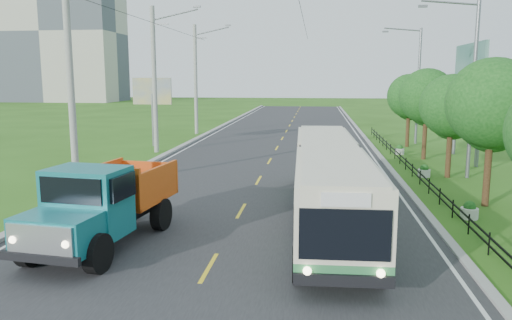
% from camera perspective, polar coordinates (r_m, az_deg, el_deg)
% --- Properties ---
extents(ground, '(240.00, 240.00, 0.00)m').
position_cam_1_polar(ground, '(14.12, -5.41, -12.21)').
color(ground, '#2B5714').
rests_on(ground, ground).
extents(road, '(14.00, 120.00, 0.02)m').
position_cam_1_polar(road, '(33.35, 1.86, 0.43)').
color(road, '#28282B').
rests_on(road, ground).
extents(curb_left, '(0.40, 120.00, 0.15)m').
position_cam_1_polar(curb_left, '(34.70, -10.06, 0.75)').
color(curb_left, '#9E9E99').
rests_on(curb_left, ground).
extents(curb_right, '(0.30, 120.00, 0.10)m').
position_cam_1_polar(curb_right, '(33.50, 14.14, 0.26)').
color(curb_right, '#9E9E99').
rests_on(curb_right, ground).
extents(edge_line_left, '(0.12, 120.00, 0.00)m').
position_cam_1_polar(edge_line_left, '(34.55, -9.19, 0.65)').
color(edge_line_left, silver).
rests_on(edge_line_left, road).
extents(edge_line_right, '(0.12, 120.00, 0.00)m').
position_cam_1_polar(edge_line_right, '(33.44, 13.29, 0.23)').
color(edge_line_right, silver).
rests_on(edge_line_right, road).
extents(centre_dash, '(0.12, 2.20, 0.00)m').
position_cam_1_polar(centre_dash, '(14.11, -5.41, -12.12)').
color(centre_dash, yellow).
rests_on(centre_dash, road).
extents(railing_right, '(0.04, 40.00, 0.60)m').
position_cam_1_polar(railing_right, '(27.74, 17.44, -1.21)').
color(railing_right, black).
rests_on(railing_right, ground).
extents(pole_near, '(3.51, 0.32, 10.00)m').
position_cam_1_polar(pole_near, '(24.49, -20.38, 8.58)').
color(pole_near, gray).
rests_on(pole_near, ground).
extents(pole_mid, '(3.51, 0.32, 10.00)m').
position_cam_1_polar(pole_mid, '(35.60, -11.48, 9.03)').
color(pole_mid, gray).
rests_on(pole_mid, ground).
extents(pole_far, '(3.51, 0.32, 10.00)m').
position_cam_1_polar(pole_far, '(47.15, -6.87, 9.18)').
color(pole_far, gray).
rests_on(pole_far, ground).
extents(tree_third, '(3.60, 3.62, 6.00)m').
position_cam_1_polar(tree_third, '(22.13, 25.41, 5.37)').
color(tree_third, '#382314').
rests_on(tree_third, ground).
extents(tree_fourth, '(3.24, 3.31, 5.40)m').
position_cam_1_polar(tree_fourth, '(27.90, 21.48, 5.44)').
color(tree_fourth, '#382314').
rests_on(tree_fourth, ground).
extents(tree_fifth, '(3.48, 3.52, 5.80)m').
position_cam_1_polar(tree_fifth, '(33.72, 18.97, 6.60)').
color(tree_fifth, '#382314').
rests_on(tree_fifth, ground).
extents(tree_back, '(3.30, 3.36, 5.50)m').
position_cam_1_polar(tree_back, '(39.62, 17.15, 6.73)').
color(tree_back, '#382314').
rests_on(tree_back, ground).
extents(streetlight_mid, '(3.02, 0.20, 9.07)m').
position_cam_1_polar(streetlight_mid, '(27.93, 23.29, 8.04)').
color(streetlight_mid, slate).
rests_on(streetlight_mid, ground).
extents(streetlight_far, '(3.02, 0.20, 9.07)m').
position_cam_1_polar(streetlight_far, '(41.56, 17.86, 8.53)').
color(streetlight_far, slate).
rests_on(streetlight_far, ground).
extents(planter_near, '(0.64, 0.64, 0.67)m').
position_cam_1_polar(planter_near, '(20.28, 23.20, -5.38)').
color(planter_near, silver).
rests_on(planter_near, ground).
extents(planter_mid, '(0.64, 0.64, 0.67)m').
position_cam_1_polar(planter_mid, '(27.86, 18.65, -1.26)').
color(planter_mid, silver).
rests_on(planter_mid, ground).
extents(planter_far, '(0.64, 0.64, 0.67)m').
position_cam_1_polar(planter_far, '(35.63, 16.07, 1.09)').
color(planter_far, silver).
rests_on(planter_far, ground).
extents(billboard_left, '(3.00, 0.20, 5.20)m').
position_cam_1_polar(billboard_left, '(38.86, -11.78, 7.22)').
color(billboard_left, slate).
rests_on(billboard_left, ground).
extents(billboard_right, '(0.24, 6.00, 7.30)m').
position_cam_1_polar(billboard_right, '(34.15, 23.21, 8.89)').
color(billboard_right, slate).
rests_on(billboard_right, ground).
extents(apartment_near, '(28.00, 14.00, 30.00)m').
position_cam_1_polar(apartment_near, '(122.75, -21.91, 13.28)').
color(apartment_near, '#B7B2A3').
rests_on(apartment_near, ground).
extents(apartment_far, '(24.00, 14.00, 26.00)m').
position_cam_1_polar(apartment_far, '(156.74, -25.60, 11.31)').
color(apartment_far, '#B7B2A3').
rests_on(apartment_far, ground).
extents(bus, '(2.72, 14.28, 2.74)m').
position_cam_1_polar(bus, '(18.33, 8.27, -1.84)').
color(bus, '#327E47').
rests_on(bus, ground).
extents(dump_truck, '(3.08, 6.42, 2.60)m').
position_cam_1_polar(dump_truck, '(16.20, -17.02, -4.29)').
color(dump_truck, '#136B73').
rests_on(dump_truck, ground).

